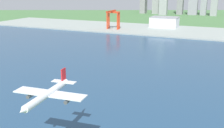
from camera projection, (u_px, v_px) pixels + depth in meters
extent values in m
plane|color=#497643|center=(154.00, 54.00, 343.28)|extent=(2400.00, 2400.00, 0.00)
cube|color=navy|center=(139.00, 66.00, 290.46)|extent=(840.00, 360.00, 0.15)
cube|color=#949E97|center=(181.00, 31.00, 510.13)|extent=(840.00, 140.00, 2.50)
cylinder|color=silver|center=(48.00, 94.00, 122.82)|extent=(6.39, 34.44, 3.31)
cone|color=silver|center=(22.00, 111.00, 105.99)|extent=(3.46, 3.91, 3.14)
cube|color=silver|center=(50.00, 94.00, 124.52)|extent=(35.46, 10.67, 0.50)
cube|color=red|center=(64.00, 76.00, 135.88)|extent=(0.87, 4.14, 7.93)
cube|color=silver|center=(64.00, 82.00, 136.70)|extent=(12.86, 4.89, 0.36)
cylinder|color=#4C4F54|center=(68.00, 101.00, 121.08)|extent=(2.24, 4.94, 1.82)
cylinder|color=#4C4F54|center=(31.00, 95.00, 127.07)|extent=(2.24, 4.94, 1.82)
cube|color=red|center=(107.00, 21.00, 525.47)|extent=(2.20, 2.20, 31.30)
cube|color=red|center=(118.00, 22.00, 517.06)|extent=(2.20, 2.20, 31.30)
cube|color=red|center=(109.00, 21.00, 532.51)|extent=(2.20, 2.20, 31.30)
cube|color=red|center=(119.00, 21.00, 524.10)|extent=(2.20, 2.20, 31.30)
cube|color=red|center=(113.00, 12.00, 520.11)|extent=(24.11, 10.00, 2.80)
cube|color=red|center=(111.00, 11.00, 510.22)|extent=(2.60, 41.43, 2.60)
cube|color=silver|center=(164.00, 22.00, 552.86)|extent=(53.83, 40.14, 19.57)
cube|color=gray|center=(165.00, 17.00, 550.01)|extent=(54.90, 40.94, 1.20)
cube|color=gray|center=(193.00, 3.00, 814.52)|extent=(26.65, 16.97, 72.98)
cube|color=gray|center=(204.00, 1.00, 802.95)|extent=(16.91, 19.21, 82.18)
cube|color=gray|center=(214.00, 3.00, 785.63)|extent=(18.66, 19.31, 75.62)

